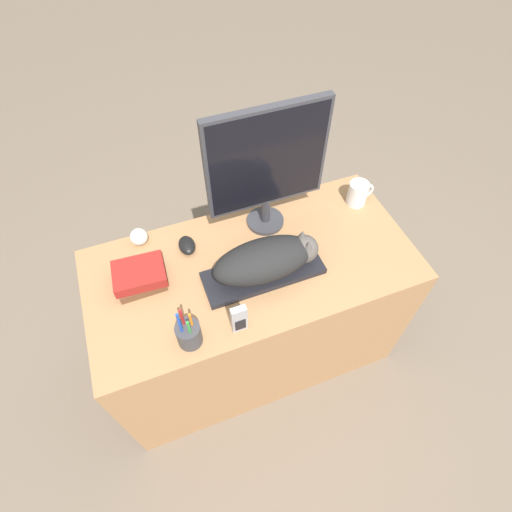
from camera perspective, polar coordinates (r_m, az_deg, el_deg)
name	(u,v)px	position (r m, az deg, el deg)	size (l,w,h in m)	color
ground_plane	(275,401)	(2.06, 2.80, -19.94)	(12.00, 12.00, 0.00)	#6B5B4C
desk	(253,312)	(1.83, -0.44, -7.95)	(1.26, 0.61, 0.74)	#9E7047
keyboard	(263,273)	(1.48, 1.04, -2.41)	(0.45, 0.16, 0.02)	black
cat	(269,259)	(1.42, 1.85, -0.37)	(0.40, 0.17, 0.13)	black
monitor	(267,164)	(1.44, 1.60, 13.04)	(0.45, 0.15, 0.53)	#333338
computer_mouse	(187,245)	(1.57, -9.84, 1.52)	(0.06, 0.09, 0.04)	black
coffee_mug	(358,193)	(1.75, 14.40, 8.68)	(0.12, 0.08, 0.10)	silver
pen_cup	(189,334)	(1.33, -9.58, -10.89)	(0.08, 0.08, 0.20)	#38383D
baseball	(139,237)	(1.62, -16.39, 2.65)	(0.07, 0.07, 0.07)	silver
phone	(239,319)	(1.32, -2.43, -9.00)	(0.05, 0.03, 0.13)	#99999E
book_stack	(140,277)	(1.50, -16.26, -2.84)	(0.19, 0.15, 0.08)	brown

